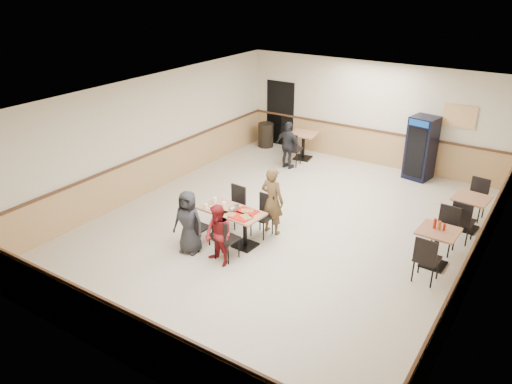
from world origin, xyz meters
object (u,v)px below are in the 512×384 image
Objects in this scene: pepsi_cooler at (421,148)px; back_table at (303,142)px; side_table_near at (437,242)px; side_table_far at (470,208)px; main_table at (232,221)px; diner_man_opposite at (272,201)px; diner_woman_right at (218,236)px; diner_woman_left at (189,222)px; trash_bin at (266,135)px; lone_diner at (288,145)px.

back_table is at bearing -162.88° from pepsi_cooler.
side_table_near is 0.44× the size of pepsi_cooler.
side_table_near is at bearing -96.26° from side_table_far.
diner_man_opposite reaches higher than main_table.
diner_woman_right is at bearing 86.02° from diner_man_opposite.
diner_woman_left is at bearing -137.90° from side_table_far.
main_table is 5.46m from back_table.
pepsi_cooler is 5.01m from trash_bin.
side_table_far is 7.21m from trash_bin.
back_table is (-1.44, 6.20, -0.09)m from diner_woman_right.
diner_woman_right is 6.37m from back_table.
side_table_near is 4.63m from pepsi_cooler.
side_table_near is (4.38, 2.22, -0.16)m from diner_woman_left.
lone_diner is at bearing 168.49° from side_table_far.
trash_bin is (-6.60, 4.28, -0.13)m from side_table_near.
lone_diner reaches higher than side_table_near.
diner_man_opposite reaches higher than diner_woman_right.
main_table is 5.29m from side_table_far.
diner_woman_left reaches higher than side_table_far.
diner_man_opposite reaches higher than diner_woman_left.
diner_woman_right is at bearing 111.56° from lone_diner.
side_table_far is at bearing 42.54° from main_table.
pepsi_cooler is (1.98, 6.59, 0.25)m from diner_woman_right.
lone_diner is 1.75× the size of side_table_far.
back_table is at bearing 105.50° from main_table.
back_table is at bearing 141.99° from side_table_near.
back_table is at bearing 117.67° from diner_woman_right.
lone_diner reaches higher than diner_woman_right.
diner_man_opposite reaches higher than trash_bin.
side_table_far is at bearing 62.42° from diner_woman_right.
diner_man_opposite is 1.10× the size of lone_diner.
lone_diner reaches higher than back_table.
side_table_near is at bearing 155.44° from lone_diner.
side_table_far is 5.61m from back_table.
diner_woman_right is (0.79, -0.05, -0.04)m from diner_woman_left.
back_table is at bearing 85.78° from diner_woman_left.
diner_man_opposite is 4.81m from back_table.
diner_woman_right reaches higher than side_table_near.
trash_bin is (-2.71, 5.69, -0.10)m from main_table.
pepsi_cooler is at bearing 87.89° from diner_woman_right.
pepsi_cooler is 2.24× the size of trash_bin.
diner_man_opposite reaches higher than side_table_near.
trash_bin is (-6.81, 2.35, -0.12)m from side_table_far.
side_table_far is at bearing -20.87° from back_table.
side_table_far reaches higher than main_table.
side_table_near is 1.95m from side_table_far.
side_table_far is at bearing -19.02° from trash_bin.
diner_woman_left is at bearing -117.90° from main_table.
diner_woman_right is at bearing -132.16° from side_table_far.
diner_woman_left is 1.73× the size of trash_bin.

